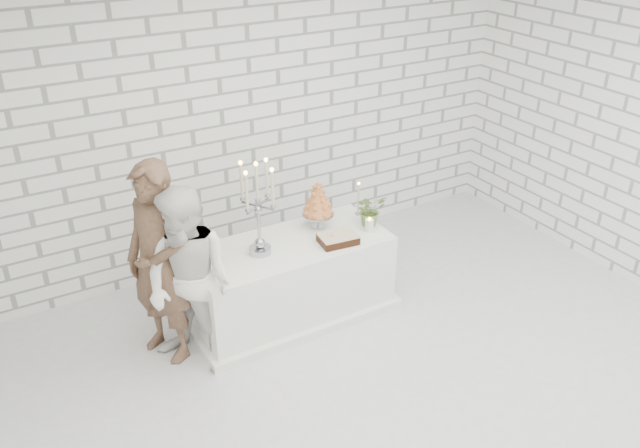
{
  "coord_description": "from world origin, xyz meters",
  "views": [
    {
      "loc": [
        -2.57,
        -3.24,
        3.67
      ],
      "look_at": [
        -0.1,
        0.99,
        1.05
      ],
      "focal_mm": 36.97,
      "sensor_mm": 36.0,
      "label": 1
    }
  ],
  "objects_px": {
    "groom": "(159,264)",
    "bride": "(190,283)",
    "candelabra": "(258,209)",
    "cake_table": "(291,279)",
    "croquembouche": "(318,205)"
  },
  "relations": [
    {
      "from": "groom",
      "to": "bride",
      "type": "distance_m",
      "value": 0.33
    },
    {
      "from": "candelabra",
      "to": "groom",
      "type": "bearing_deg",
      "value": 177.08
    },
    {
      "from": "groom",
      "to": "candelabra",
      "type": "relative_size",
      "value": 2.06
    },
    {
      "from": "bride",
      "to": "cake_table",
      "type": "bearing_deg",
      "value": 71.96
    },
    {
      "from": "groom",
      "to": "candelabra",
      "type": "bearing_deg",
      "value": 61.18
    },
    {
      "from": "groom",
      "to": "croquembouche",
      "type": "xyz_separation_m",
      "value": [
        1.55,
        0.11,
        0.1
      ]
    },
    {
      "from": "cake_table",
      "to": "croquembouche",
      "type": "height_order",
      "value": "croquembouche"
    },
    {
      "from": "groom",
      "to": "bride",
      "type": "height_order",
      "value": "groom"
    },
    {
      "from": "cake_table",
      "to": "bride",
      "type": "distance_m",
      "value": 1.13
    },
    {
      "from": "bride",
      "to": "candelabra",
      "type": "height_order",
      "value": "bride"
    },
    {
      "from": "croquembouche",
      "to": "cake_table",
      "type": "bearing_deg",
      "value": -159.61
    },
    {
      "from": "candelabra",
      "to": "croquembouche",
      "type": "height_order",
      "value": "candelabra"
    },
    {
      "from": "cake_table",
      "to": "candelabra",
      "type": "height_order",
      "value": "candelabra"
    },
    {
      "from": "bride",
      "to": "croquembouche",
      "type": "relative_size",
      "value": 3.45
    },
    {
      "from": "bride",
      "to": "croquembouche",
      "type": "bearing_deg",
      "value": 73.89
    }
  ]
}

